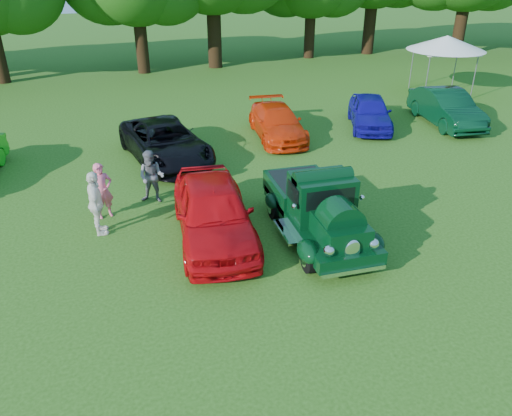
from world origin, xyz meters
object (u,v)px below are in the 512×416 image
object	(u,v)px
back_car_black	(165,142)
spectator_pink	(103,191)
spectator_grey	(152,177)
red_convertible	(213,211)
back_car_green	(446,108)
back_car_blue	(370,112)
back_car_orange	(277,123)
hero_pickup	(317,209)
canopy_tent	(447,43)
spectator_white	(96,204)

from	to	relation	value
back_car_black	spectator_pink	size ratio (longest dim) A/B	3.09
back_car_black	spectator_grey	xyz separation A→B (m)	(-0.78, -3.37, 0.12)
red_convertible	back_car_black	world-z (taller)	red_convertible
red_convertible	back_car_black	bearing A→B (deg)	99.16
back_car_green	spectator_grey	world-z (taller)	spectator_grey
back_car_blue	spectator_pink	xyz separation A→B (m)	(-11.38, -5.56, 0.14)
back_car_orange	back_car_green	size ratio (longest dim) A/B	0.95
back_car_orange	back_car_black	bearing A→B (deg)	-160.41
hero_pickup	spectator_pink	size ratio (longest dim) A/B	2.84
red_convertible	spectator_pink	xyz separation A→B (m)	(-2.86, 2.10, 0.01)
hero_pickup	back_car_green	bearing A→B (deg)	39.81
back_car_black	canopy_tent	distance (m)	16.80
back_car_orange	canopy_tent	bearing A→B (deg)	26.57
canopy_tent	red_convertible	bearing A→B (deg)	-141.21
hero_pickup	red_convertible	world-z (taller)	hero_pickup
spectator_pink	red_convertible	bearing A→B (deg)	-56.55
back_car_black	spectator_grey	size ratio (longest dim) A/B	3.10
hero_pickup	spectator_pink	xyz separation A→B (m)	(-5.62, 2.67, 0.03)
hero_pickup	spectator_grey	world-z (taller)	hero_pickup
spectator_pink	spectator_white	xyz separation A→B (m)	(-0.16, -0.99, 0.08)
spectator_pink	spectator_white	distance (m)	1.01
back_car_blue	spectator_white	distance (m)	13.28
hero_pickup	spectator_white	bearing A→B (deg)	163.83
back_car_blue	back_car_green	distance (m)	3.54
back_car_green	spectator_pink	distance (m)	15.72
back_car_blue	spectator_grey	size ratio (longest dim) A/B	2.46
red_convertible	spectator_grey	xyz separation A→B (m)	(-1.40, 2.73, 0.01)
back_car_orange	hero_pickup	bearing A→B (deg)	-96.28
back_car_black	back_car_orange	size ratio (longest dim) A/B	1.17
spectator_pink	spectator_grey	distance (m)	1.60
back_car_orange	canopy_tent	size ratio (longest dim) A/B	0.91
hero_pickup	spectator_grey	size ratio (longest dim) A/B	2.85
back_car_black	spectator_pink	bearing A→B (deg)	-131.42
spectator_pink	hero_pickup	bearing A→B (deg)	-45.67
spectator_pink	back_car_blue	bearing A→B (deg)	5.74
spectator_pink	spectator_grey	world-z (taller)	spectator_pink
red_convertible	back_car_green	bearing A→B (deg)	34.15
spectator_white	canopy_tent	bearing A→B (deg)	-61.51
red_convertible	back_car_orange	xyz separation A→B (m)	(4.17, 7.47, -0.19)
red_convertible	back_car_orange	distance (m)	8.56
red_convertible	back_car_orange	world-z (taller)	red_convertible
back_car_black	back_car_green	size ratio (longest dim) A/B	1.12
back_car_green	canopy_tent	size ratio (longest dim) A/B	0.96
spectator_pink	spectator_white	size ratio (longest dim) A/B	0.91
back_car_green	canopy_tent	distance (m)	6.02
red_convertible	back_car_blue	xyz separation A→B (m)	(8.52, 7.66, -0.13)
hero_pickup	red_convertible	distance (m)	2.82
back_car_green	back_car_black	bearing A→B (deg)	-168.91
hero_pickup	canopy_tent	size ratio (longest dim) A/B	0.98
back_car_black	red_convertible	bearing A→B (deg)	-96.37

